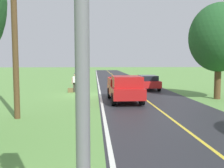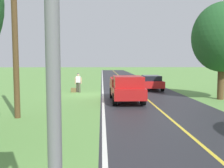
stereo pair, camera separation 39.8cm
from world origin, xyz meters
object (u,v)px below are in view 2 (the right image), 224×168
hitchhiker_walking (78,81)px  pickup_truck_passing (126,88)px  suitcase_carried (74,90)px  utility_pole_roadside (15,27)px  tree_far_side_near (222,37)px  sedan_near_oncoming (151,82)px

hitchhiker_walking → pickup_truck_passing: 6.86m
suitcase_carried → utility_pole_roadside: (1.63, 10.49, 4.22)m
tree_far_side_near → sedan_near_oncoming: (3.87, -6.61, -3.75)m
hitchhiker_walking → utility_pole_roadside: size_ratio=0.20×
hitchhiker_walking → tree_far_side_near: (-10.82, 4.83, 3.53)m
sedan_near_oncoming → utility_pole_roadside: 15.71m
pickup_truck_passing → sedan_near_oncoming: 8.12m
suitcase_carried → utility_pole_roadside: size_ratio=0.05×
tree_far_side_near → utility_pole_roadside: bearing=24.0°
hitchhiker_walking → tree_far_side_near: tree_far_side_near is taller
hitchhiker_walking → suitcase_carried: (0.42, 0.08, -0.78)m
sedan_near_oncoming → pickup_truck_passing: bearing=67.3°
suitcase_carried → utility_pole_roadside: 11.42m
hitchhiker_walking → utility_pole_roadside: utility_pole_roadside is taller
sedan_near_oncoming → hitchhiker_walking: bearing=14.4°
suitcase_carried → pickup_truck_passing: pickup_truck_passing is taller
sedan_near_oncoming → suitcase_carried: bearing=14.2°
utility_pole_roadside → tree_far_side_near: bearing=-156.0°
tree_far_side_near → sedan_near_oncoming: 8.53m
hitchhiker_walking → suitcase_carried: size_ratio=3.80×
pickup_truck_passing → hitchhiker_walking: bearing=-56.2°
pickup_truck_passing → utility_pole_roadside: utility_pole_roadside is taller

